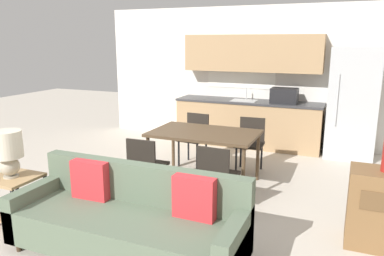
{
  "coord_description": "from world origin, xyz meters",
  "views": [
    {
      "loc": [
        1.78,
        -2.77,
        2.03
      ],
      "look_at": [
        -0.02,
        1.5,
        0.95
      ],
      "focal_mm": 35.0,
      "sensor_mm": 36.0,
      "label": 1
    }
  ],
  "objects_px": {
    "couch": "(130,221)",
    "table_lamp": "(8,150)",
    "dining_chair_far_left": "(194,136)",
    "dining_chair_near_left": "(146,164)",
    "dining_table": "(204,136)",
    "refrigerator": "(352,104)",
    "dining_chair_near_right": "(217,174)",
    "side_table": "(15,192)",
    "dining_chair_far_right": "(250,141)"
  },
  "relations": [
    {
      "from": "dining_table",
      "to": "dining_chair_near_left",
      "type": "bearing_deg",
      "value": -119.8
    },
    {
      "from": "dining_table",
      "to": "dining_chair_near_right",
      "type": "distance_m",
      "value": 0.98
    },
    {
      "from": "dining_chair_near_right",
      "to": "table_lamp",
      "type": "bearing_deg",
      "value": 33.91
    },
    {
      "from": "dining_chair_far_left",
      "to": "side_table",
      "type": "bearing_deg",
      "value": -105.16
    },
    {
      "from": "refrigerator",
      "to": "couch",
      "type": "height_order",
      "value": "refrigerator"
    },
    {
      "from": "side_table",
      "to": "dining_chair_far_right",
      "type": "height_order",
      "value": "dining_chair_far_right"
    },
    {
      "from": "dining_chair_far_left",
      "to": "dining_chair_near_left",
      "type": "distance_m",
      "value": 1.62
    },
    {
      "from": "couch",
      "to": "side_table",
      "type": "distance_m",
      "value": 1.5
    },
    {
      "from": "couch",
      "to": "dining_table",
      "type": "bearing_deg",
      "value": 90.23
    },
    {
      "from": "dining_chair_far_right",
      "to": "dining_chair_near_left",
      "type": "distance_m",
      "value": 1.9
    },
    {
      "from": "dining_table",
      "to": "couch",
      "type": "bearing_deg",
      "value": -89.77
    },
    {
      "from": "refrigerator",
      "to": "dining_chair_near_left",
      "type": "bearing_deg",
      "value": -128.54
    },
    {
      "from": "dining_table",
      "to": "dining_chair_far_left",
      "type": "xyz_separation_m",
      "value": [
        -0.48,
        0.78,
        -0.22
      ]
    },
    {
      "from": "refrigerator",
      "to": "dining_table",
      "type": "bearing_deg",
      "value": -131.43
    },
    {
      "from": "couch",
      "to": "table_lamp",
      "type": "distance_m",
      "value": 1.61
    },
    {
      "from": "dining_table",
      "to": "side_table",
      "type": "height_order",
      "value": "dining_table"
    },
    {
      "from": "dining_chair_far_right",
      "to": "dining_chair_near_right",
      "type": "bearing_deg",
      "value": -93.28
    },
    {
      "from": "dining_table",
      "to": "dining_chair_near_left",
      "type": "xyz_separation_m",
      "value": [
        -0.48,
        -0.84,
        -0.22
      ]
    },
    {
      "from": "table_lamp",
      "to": "dining_chair_far_right",
      "type": "xyz_separation_m",
      "value": [
        1.99,
        2.82,
        -0.4
      ]
    },
    {
      "from": "dining_table",
      "to": "dining_chair_far_right",
      "type": "distance_m",
      "value": 0.96
    },
    {
      "from": "table_lamp",
      "to": "dining_chair_far_left",
      "type": "bearing_deg",
      "value": 69.75
    },
    {
      "from": "couch",
      "to": "side_table",
      "type": "xyz_separation_m",
      "value": [
        -1.5,
        0.01,
        0.04
      ]
    },
    {
      "from": "dining_chair_near_left",
      "to": "dining_chair_near_right",
      "type": "xyz_separation_m",
      "value": [
        0.96,
        0.01,
        0.0
      ]
    },
    {
      "from": "dining_table",
      "to": "table_lamp",
      "type": "distance_m",
      "value": 2.53
    },
    {
      "from": "couch",
      "to": "dining_chair_near_right",
      "type": "relative_size",
      "value": 2.72
    },
    {
      "from": "refrigerator",
      "to": "dining_chair_far_right",
      "type": "relative_size",
      "value": 2.31
    },
    {
      "from": "dining_chair_near_left",
      "to": "dining_table",
      "type": "bearing_deg",
      "value": -121.01
    },
    {
      "from": "table_lamp",
      "to": "side_table",
      "type": "bearing_deg",
      "value": 37.17
    },
    {
      "from": "dining_chair_far_left",
      "to": "couch",
      "type": "bearing_deg",
      "value": -75.32
    },
    {
      "from": "couch",
      "to": "table_lamp",
      "type": "xyz_separation_m",
      "value": [
        -1.52,
        -0.0,
        0.54
      ]
    },
    {
      "from": "refrigerator",
      "to": "side_table",
      "type": "height_order",
      "value": "refrigerator"
    },
    {
      "from": "refrigerator",
      "to": "dining_chair_near_right",
      "type": "relative_size",
      "value": 2.31
    },
    {
      "from": "refrigerator",
      "to": "dining_chair_near_right",
      "type": "height_order",
      "value": "refrigerator"
    },
    {
      "from": "dining_table",
      "to": "dining_chair_far_right",
      "type": "xyz_separation_m",
      "value": [
        0.48,
        0.8,
        -0.22
      ]
    },
    {
      "from": "side_table",
      "to": "dining_chair_near_left",
      "type": "xyz_separation_m",
      "value": [
        1.01,
        1.17,
        0.1
      ]
    },
    {
      "from": "couch",
      "to": "dining_chair_near_left",
      "type": "relative_size",
      "value": 2.72
    },
    {
      "from": "couch",
      "to": "dining_chair_far_right",
      "type": "height_order",
      "value": "couch"
    },
    {
      "from": "dining_chair_far_right",
      "to": "table_lamp",
      "type": "bearing_deg",
      "value": -128.45
    },
    {
      "from": "dining_chair_far_right",
      "to": "dining_chair_far_left",
      "type": "xyz_separation_m",
      "value": [
        -0.95,
        -0.02,
        0.0
      ]
    },
    {
      "from": "dining_chair_far_right",
      "to": "dining_chair_near_right",
      "type": "xyz_separation_m",
      "value": [
        0.0,
        -1.63,
        0.0
      ]
    },
    {
      "from": "couch",
      "to": "table_lamp",
      "type": "bearing_deg",
      "value": -179.94
    },
    {
      "from": "refrigerator",
      "to": "side_table",
      "type": "xyz_separation_m",
      "value": [
        -3.42,
        -4.19,
        -0.58
      ]
    },
    {
      "from": "table_lamp",
      "to": "dining_chair_far_left",
      "type": "relative_size",
      "value": 0.62
    },
    {
      "from": "refrigerator",
      "to": "table_lamp",
      "type": "height_order",
      "value": "refrigerator"
    },
    {
      "from": "table_lamp",
      "to": "dining_chair_near_right",
      "type": "distance_m",
      "value": 2.35
    },
    {
      "from": "dining_chair_far_right",
      "to": "dining_chair_near_left",
      "type": "height_order",
      "value": "same"
    },
    {
      "from": "refrigerator",
      "to": "couch",
      "type": "xyz_separation_m",
      "value": [
        -1.92,
        -4.2,
        -0.63
      ]
    },
    {
      "from": "refrigerator",
      "to": "dining_chair_far_right",
      "type": "height_order",
      "value": "refrigerator"
    },
    {
      "from": "side_table",
      "to": "refrigerator",
      "type": "bearing_deg",
      "value": 50.78
    },
    {
      "from": "side_table",
      "to": "table_lamp",
      "type": "bearing_deg",
      "value": -142.83
    }
  ]
}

